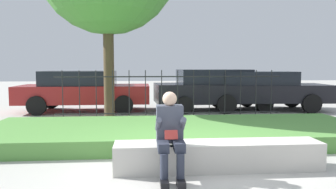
% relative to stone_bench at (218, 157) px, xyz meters
% --- Properties ---
extents(ground_plane, '(60.00, 60.00, 0.00)m').
position_rel_stone_bench_xyz_m(ground_plane, '(-0.39, 0.00, -0.19)').
color(ground_plane, '#B2AFA8').
extents(stone_bench, '(3.20, 0.54, 0.43)m').
position_rel_stone_bench_xyz_m(stone_bench, '(0.00, 0.00, 0.00)').
color(stone_bench, beige).
rests_on(stone_bench, ground_plane).
extents(person_seated_reader, '(0.42, 0.73, 1.23)m').
position_rel_stone_bench_xyz_m(person_seated_reader, '(-0.77, -0.30, 0.47)').
color(person_seated_reader, black).
rests_on(person_seated_reader, ground_plane).
extents(grass_berm, '(8.23, 2.87, 0.31)m').
position_rel_stone_bench_xyz_m(grass_berm, '(-0.39, 2.14, -0.04)').
color(grass_berm, '#569342').
rests_on(grass_berm, ground_plane).
extents(iron_fence, '(6.23, 0.03, 1.48)m').
position_rel_stone_bench_xyz_m(iron_fence, '(-0.39, 4.09, 0.58)').
color(iron_fence, '#232326').
rests_on(iron_fence, ground_plane).
extents(car_parked_right, '(4.73, 2.08, 1.40)m').
position_rel_stone_bench_xyz_m(car_parked_right, '(3.13, 6.58, 0.56)').
color(car_parked_right, black).
rests_on(car_parked_right, ground_plane).
extents(car_parked_center, '(4.63, 2.05, 1.47)m').
position_rel_stone_bench_xyz_m(car_parked_center, '(1.57, 6.73, 0.58)').
color(car_parked_center, black).
rests_on(car_parked_center, ground_plane).
extents(car_parked_left, '(4.51, 1.94, 1.42)m').
position_rel_stone_bench_xyz_m(car_parked_left, '(-3.20, 6.83, 0.57)').
color(car_parked_left, maroon).
rests_on(car_parked_left, ground_plane).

